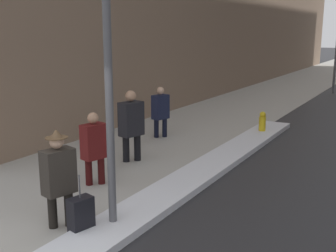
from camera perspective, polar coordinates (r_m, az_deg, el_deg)
name	(u,v)px	position (r m, az deg, el deg)	size (l,w,h in m)	color
sidewalk_slab	(261,99)	(19.53, 12.50, 3.65)	(4.00, 80.00, 0.01)	#9E9B93
snow_bank_curb	(208,168)	(9.27, 5.44, -5.66)	(0.83, 10.35, 0.13)	silver
lamp_post	(106,3)	(6.06, -8.37, 16.17)	(0.28, 0.28, 5.71)	#515156
pedestrian_nearside	(59,175)	(6.62, -14.59, -6.42)	(0.39, 0.53, 1.57)	black
pedestrian_with_shoulder_bag	(95,145)	(8.33, -9.90, -2.59)	(0.38, 0.71, 1.46)	#340C0C
pedestrian_trailing	(131,123)	(9.69, -5.00, 0.45)	(0.44, 0.60, 1.67)	black
pedestrian_in_glasses	(160,110)	(11.92, -1.03, 2.22)	(0.38, 0.52, 1.46)	black
rolling_suitcase	(81,217)	(6.49, -11.70, -11.93)	(0.30, 0.40, 0.95)	black
fire_hydrant	(262,124)	(12.59, 12.65, 0.33)	(0.20, 0.20, 0.70)	gold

